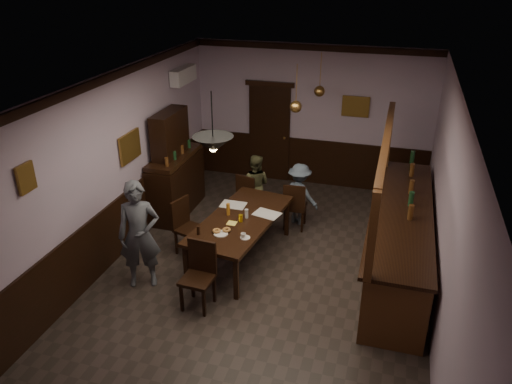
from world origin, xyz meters
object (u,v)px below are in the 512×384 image
at_px(chair_side, 186,224).
at_px(chair_far_right, 295,204).
at_px(person_standing, 139,235).
at_px(person_seated_left, 255,185).
at_px(dining_table, 241,222).
at_px(pendant_brass_far, 319,91).
at_px(chair_far_left, 248,195).
at_px(pendant_iron, 213,144).
at_px(pendant_brass_mid, 296,107).
at_px(bar_counter, 399,238).
at_px(person_seated_right, 299,194).
at_px(chair_near, 200,271).
at_px(coffee_cup, 243,235).
at_px(sideboard, 175,173).
at_px(soda_can, 241,218).

bearing_deg(chair_side, chair_far_right, -34.12).
height_order(person_standing, person_seated_left, person_standing).
relative_size(dining_table, pendant_brass_far, 2.86).
relative_size(chair_far_left, pendant_iron, 1.12).
height_order(dining_table, person_seated_left, person_seated_left).
relative_size(dining_table, pendant_brass_mid, 2.86).
relative_size(bar_counter, pendant_brass_mid, 4.89).
bearing_deg(person_seated_right, chair_side, 64.43).
xyz_separation_m(dining_table, pendant_brass_far, (0.78, 2.38, 1.61)).
relative_size(chair_far_left, person_seated_left, 0.77).
bearing_deg(chair_near, coffee_cup, 62.71).
height_order(chair_far_left, sideboard, sideboard).
relative_size(person_seated_right, soda_can, 9.82).
relative_size(dining_table, chair_side, 2.42).
bearing_deg(person_standing, coffee_cup, -4.96).
xyz_separation_m(chair_side, person_standing, (-0.27, -1.04, 0.32)).
xyz_separation_m(person_seated_left, pendant_brass_mid, (0.82, -0.36, 1.69)).
relative_size(person_seated_left, soda_can, 10.10).
bearing_deg(bar_counter, chair_far_left, 161.52).
distance_m(dining_table, sideboard, 2.13).
height_order(person_seated_left, sideboard, sideboard).
xyz_separation_m(chair_near, person_seated_left, (-0.04, 2.90, 0.06)).
distance_m(chair_near, sideboard, 2.99).
xyz_separation_m(dining_table, sideboard, (-1.73, 1.25, 0.12)).
height_order(chair_far_right, pendant_iron, pendant_iron).
distance_m(dining_table, chair_far_left, 1.37).
xyz_separation_m(chair_far_left, bar_counter, (2.76, -0.92, 0.06)).
bearing_deg(person_seated_right, coffee_cup, 99.23).
distance_m(soda_can, sideboard, 2.23).
xyz_separation_m(chair_far_left, chair_near, (0.09, -2.63, 0.03)).
xyz_separation_m(person_standing, bar_counter, (3.69, 1.50, -0.28)).
bearing_deg(pendant_brass_mid, coffee_cup, -100.73).
bearing_deg(pendant_brass_far, chair_far_right, -97.19).
bearing_deg(pendant_iron, chair_side, 138.63).
distance_m(pendant_brass_mid, pendant_brass_far, 1.16).
bearing_deg(chair_far_left, person_seated_left, -84.24).
bearing_deg(soda_can, pendant_brass_far, 73.29).
distance_m(chair_side, bar_counter, 3.45).
bearing_deg(person_seated_left, pendant_brass_mid, 155.61).
distance_m(bar_counter, pendant_brass_far, 3.12).
bearing_deg(chair_side, dining_table, -69.14).
bearing_deg(chair_far_right, chair_far_left, -10.64).
xyz_separation_m(soda_can, pendant_brass_far, (0.75, 2.48, 1.49)).
distance_m(chair_far_left, chair_side, 1.53).
height_order(chair_far_right, pendant_brass_mid, pendant_brass_mid).
bearing_deg(pendant_brass_far, coffee_cup, -100.43).
relative_size(person_seated_left, coffee_cup, 15.16).
distance_m(chair_far_left, person_standing, 2.61).
xyz_separation_m(sideboard, pendant_brass_mid, (2.31, -0.01, 1.49)).
bearing_deg(chair_far_right, pendant_brass_far, -100.00).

